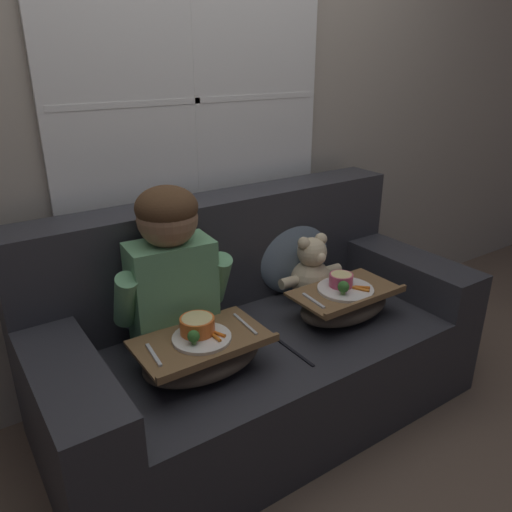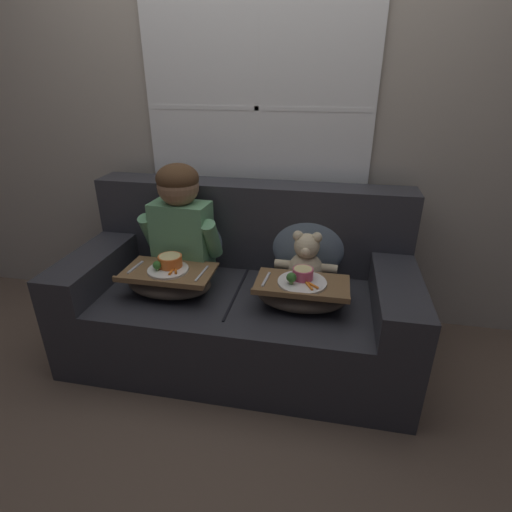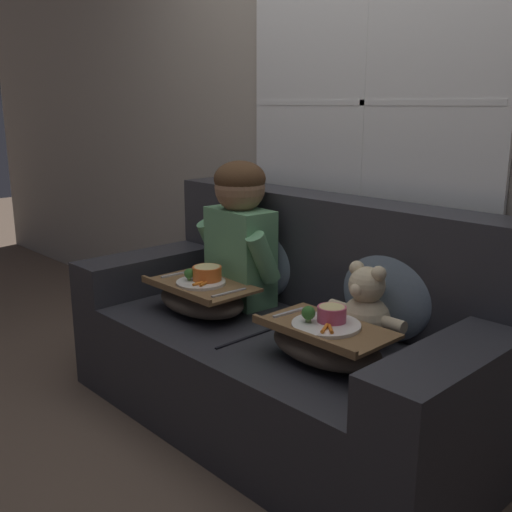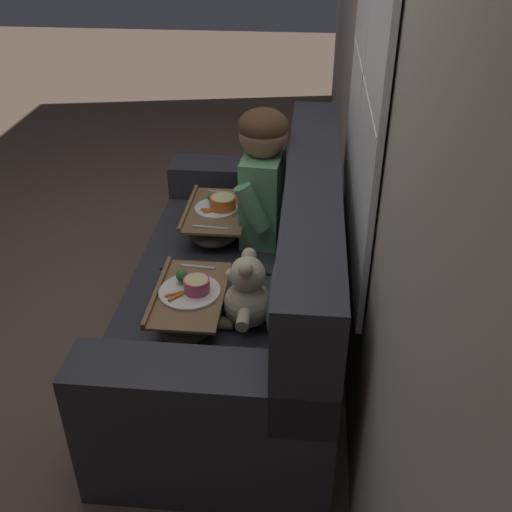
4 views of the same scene
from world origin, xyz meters
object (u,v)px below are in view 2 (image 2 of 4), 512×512
object	(u,v)px
lap_tray_teddy	(301,293)
couch	(242,296)
child_figure	(180,217)
throw_pillow_behind_child	(192,233)
throw_pillow_behind_teddy	(309,241)
lap_tray_child	(169,280)
teddy_bear	(306,263)

from	to	relation	value
lap_tray_teddy	couch	bearing A→B (deg)	150.77
couch	child_figure	world-z (taller)	child_figure
couch	throw_pillow_behind_child	world-z (taller)	couch
throw_pillow_behind_child	throw_pillow_behind_teddy	distance (m)	0.69
lap_tray_child	couch	bearing A→B (deg)	29.08
teddy_bear	lap_tray_teddy	size ratio (longest dim) A/B	0.74
teddy_bear	couch	bearing A→B (deg)	-175.40
couch	throw_pillow_behind_teddy	size ratio (longest dim) A/B	4.10
throw_pillow_behind_teddy	lap_tray_teddy	bearing A→B (deg)	-90.08
throw_pillow_behind_teddy	throw_pillow_behind_child	bearing A→B (deg)	-180.00
lap_tray_child	teddy_bear	bearing A→B (deg)	17.66
throw_pillow_behind_teddy	child_figure	size ratio (longest dim) A/B	0.70
throw_pillow_behind_child	teddy_bear	distance (m)	0.71
lap_tray_child	lap_tray_teddy	xyz separation A→B (m)	(0.69, -0.00, -0.00)
teddy_bear	throw_pillow_behind_teddy	bearing A→B (deg)	89.96
lap_tray_teddy	child_figure	bearing A→B (deg)	162.02
teddy_bear	lap_tray_child	bearing A→B (deg)	-162.34
teddy_bear	lap_tray_child	size ratio (longest dim) A/B	0.72
throw_pillow_behind_child	throw_pillow_behind_teddy	world-z (taller)	throw_pillow_behind_teddy
throw_pillow_behind_child	throw_pillow_behind_teddy	bearing A→B (deg)	0.00
throw_pillow_behind_child	teddy_bear	size ratio (longest dim) A/B	1.29
teddy_bear	child_figure	bearing A→B (deg)	179.73
throw_pillow_behind_child	lap_tray_child	bearing A→B (deg)	-90.02
throw_pillow_behind_teddy	lap_tray_child	distance (m)	0.80
couch	lap_tray_teddy	size ratio (longest dim) A/B	3.99
lap_tray_teddy	lap_tray_child	bearing A→B (deg)	179.92
throw_pillow_behind_child	throw_pillow_behind_teddy	size ratio (longest dim) A/B	0.98
throw_pillow_behind_teddy	teddy_bear	xyz separation A→B (m)	(-0.00, -0.15, -0.07)
lap_tray_teddy	throw_pillow_behind_child	bearing A→B (deg)	151.72
throw_pillow_behind_child	child_figure	size ratio (longest dim) A/B	0.68
throw_pillow_behind_teddy	lap_tray_child	world-z (taller)	throw_pillow_behind_teddy
child_figure	lap_tray_child	world-z (taller)	child_figure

